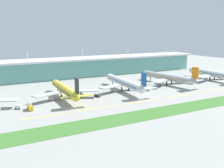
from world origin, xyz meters
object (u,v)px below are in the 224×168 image
Objects in this scene: fuel_truck at (30,106)px; airliner_center at (125,83)px; airliner_farthest at (211,73)px; pushback_tug at (98,95)px; baggage_cart at (18,107)px; airliner_far_middle at (168,77)px; airliner_near_middle at (65,90)px.

airliner_center is at bearing 13.24° from fuel_truck.
airliner_center is at bearing -179.96° from airliner_farthest.
airliner_center is 30.28m from pushback_tug.
airliner_farthest is 186.61m from baggage_cart.
airliner_center is 81.48m from fuel_truck.
fuel_truck is (-79.21, -18.63, -4.19)m from airliner_center.
airliner_farthest is (100.80, 0.07, -0.01)m from airliner_center.
airliner_far_middle and airliner_farthest have the same top height.
airliner_near_middle is 12.45× the size of pushback_tug.
fuel_truck reaches higher than pushback_tug.
fuel_truck is at bearing -174.07° from airliner_farthest.
airliner_near_middle and airliner_center have the same top height.
airliner_near_middle is at bearing 17.91° from baggage_cart.
baggage_cart is at bearing -162.09° from airliner_near_middle.
airliner_center is 17.62× the size of baggage_cart.
airliner_center is at bearing 1.99° from airliner_near_middle.
pushback_tug is at bearing -176.14° from airliner_farthest.
fuel_truck is (-28.39, -16.86, -4.18)m from airliner_near_middle.
airliner_near_middle is at bearing -177.29° from airliner_far_middle.
airliner_far_middle is 129.08m from fuel_truck.
airliner_farthest reaches higher than pushback_tug.
airliner_center is 1.04× the size of airliner_far_middle.
airliner_far_middle is 134.31m from baggage_cart.
airliner_center is 13.96× the size of pushback_tug.
fuel_truck is (-50.69, -9.97, 1.16)m from pushback_tug.
airliner_near_middle is 23.95m from pushback_tug.
baggage_cart is at bearing 136.73° from fuel_truck.
airliner_farthest is (52.81, -2.84, -0.01)m from airliner_far_middle.
airliner_center is 86.41m from baggage_cart.
airliner_near_middle is 0.93× the size of airliner_far_middle.
airliner_farthest reaches higher than fuel_truck.
airliner_center is 1.14× the size of airliner_farthest.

